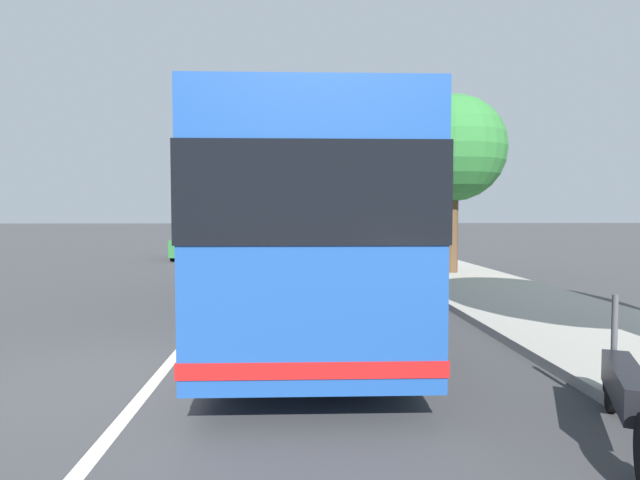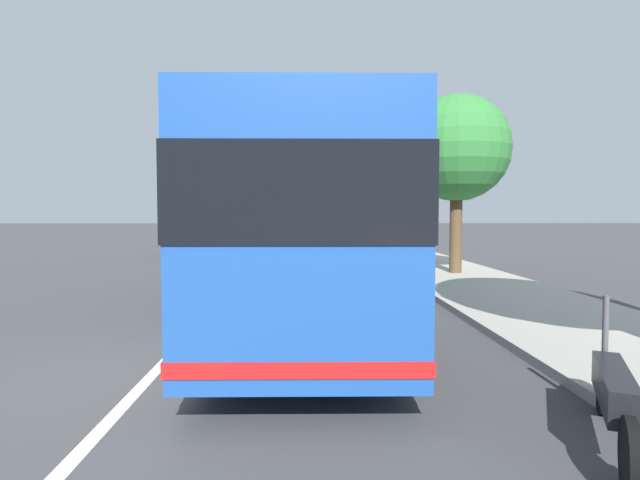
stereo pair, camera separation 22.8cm
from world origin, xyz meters
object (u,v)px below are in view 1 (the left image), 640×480
Objects in this scene: motorcycle_mid_row at (626,394)px; car_ahead_same_lane at (198,244)px; car_far_distant at (243,230)px; roadside_tree_mid_block at (453,149)px; car_oncoming at (298,232)px; car_behind_bus at (291,228)px; utility_pole at (428,176)px; coach_bus at (308,223)px.

car_ahead_same_lane is at bearing 45.59° from motorcycle_mid_row.
car_far_distant is 29.35m from roadside_tree_mid_block.
car_behind_bus reaches higher than car_oncoming.
car_far_distant is at bearing 141.79° from car_behind_bus.
roadside_tree_mid_block is (-22.46, -4.85, 3.47)m from car_oncoming.
car_ahead_same_lane is 15.58m from car_oncoming.
utility_pole reaches higher than roadside_tree_mid_block.
car_far_distant is (33.38, 4.54, -1.15)m from coach_bus.
motorcycle_mid_row is at bearing 169.39° from roadside_tree_mid_block.
roadside_tree_mid_block is 0.83× the size of utility_pole.
utility_pole is (3.72, -0.18, -0.60)m from roadside_tree_mid_block.
car_oncoming is 10.49m from car_behind_bus.
car_far_distant is (19.90, -0.24, 0.06)m from car_ahead_same_lane.
car_behind_bus is at bearing 167.58° from car_ahead_same_lane.
car_behind_bus is 29.87m from utility_pole.
car_far_distant is at bearing 42.44° from car_oncoming.
roadside_tree_mid_block is (-32.93, -5.36, 3.44)m from car_behind_bus.
roadside_tree_mid_block is at bearing -171.48° from car_behind_bus.
coach_bus is at bearing 16.88° from car_ahead_same_lane.
car_far_distant is 6.89m from car_oncoming.
motorcycle_mid_row is 0.52× the size of car_far_distant.
car_oncoming is 0.64× the size of utility_pole.
car_behind_bus reaches higher than motorcycle_mid_row.
car_ahead_same_lane is at bearing 20.72° from coach_bus.
car_far_distant is at bearing 35.36° from motorcycle_mid_row.
utility_pole reaches higher than motorcycle_mid_row.
utility_pole reaches higher than car_behind_bus.
coach_bus is at bearing 47.54° from motorcycle_mid_row.
roadside_tree_mid_block is (-7.66, -9.72, 3.50)m from car_ahead_same_lane.
car_ahead_same_lane is 12.86m from roadside_tree_mid_block.
car_behind_bus reaches higher than car_far_distant.
coach_bus is at bearing 151.77° from utility_pole.
car_far_distant is 25.89m from utility_pole.
motorcycle_mid_row is 16.44m from utility_pole.
car_far_distant is 0.89× the size of car_oncoming.
coach_bus reaches higher than motorcycle_mid_row.
roadside_tree_mid_block is at bearing -167.57° from car_oncoming.
coach_bus is 10.95m from utility_pole.
motorcycle_mid_row is at bearing 17.83° from car_ahead_same_lane.
motorcycle_mid_row is at bearing 8.83° from car_far_distant.
car_ahead_same_lane is (19.89, 7.43, 0.21)m from motorcycle_mid_row.
coach_bus is 14.35m from car_ahead_same_lane.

